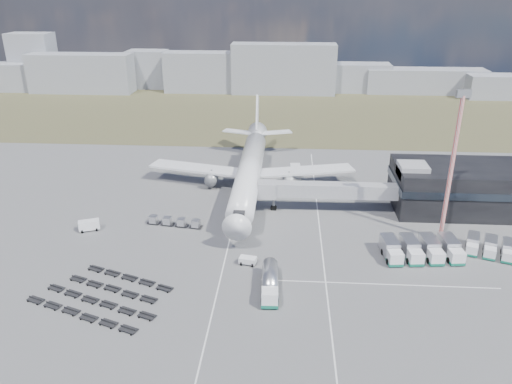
{
  "coord_description": "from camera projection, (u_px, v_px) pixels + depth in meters",
  "views": [
    {
      "loc": [
        8.9,
        -80.52,
        47.14
      ],
      "look_at": [
        2.23,
        21.0,
        4.0
      ],
      "focal_mm": 35.0,
      "sensor_mm": 36.0,
      "label": 1
    }
  ],
  "objects": [
    {
      "name": "airliner",
      "position": [
        250.0,
        169.0,
        120.59
      ],
      "size": [
        51.59,
        64.53,
        17.62
      ],
      "color": "white",
      "rests_on": "ground"
    },
    {
      "name": "fuel_tanker",
      "position": [
        270.0,
        282.0,
        81.53
      ],
      "size": [
        3.04,
        10.7,
        3.43
      ],
      "rotation": [
        0.0,
        0.0,
        0.03
      ],
      "color": "white",
      "rests_on": "ground"
    },
    {
      "name": "uld_row",
      "position": [
        174.0,
        222.0,
        103.68
      ],
      "size": [
        11.94,
        3.26,
        1.64
      ],
      "rotation": [
        0.0,
        0.0,
        -0.15
      ],
      "color": "black",
      "rests_on": "ground"
    },
    {
      "name": "lane_markings",
      "position": [
        289.0,
        249.0,
        95.07
      ],
      "size": [
        47.12,
        110.0,
        0.01
      ],
      "color": "silver",
      "rests_on": "ground"
    },
    {
      "name": "service_trucks_far",
      "position": [
        490.0,
        247.0,
        93.04
      ],
      "size": [
        9.93,
        8.75,
        2.51
      ],
      "rotation": [
        0.0,
        0.0,
        -0.36
      ],
      "color": "white",
      "rests_on": "ground"
    },
    {
      "name": "ground",
      "position": [
        237.0,
        255.0,
        92.91
      ],
      "size": [
        420.0,
        420.0,
        0.0
      ],
      "primitive_type": "plane",
      "color": "#565659",
      "rests_on": "ground"
    },
    {
      "name": "grass_strip",
      "position": [
        265.0,
        112.0,
        193.96
      ],
      "size": [
        420.0,
        90.0,
        0.01
      ],
      "primitive_type": "cube",
      "color": "#443E28",
      "rests_on": "ground"
    },
    {
      "name": "pushback_tug",
      "position": [
        248.0,
        261.0,
        89.76
      ],
      "size": [
        3.28,
        2.25,
        1.39
      ],
      "primitive_type": "cube",
      "rotation": [
        0.0,
        0.0,
        -0.2
      ],
      "color": "white",
      "rests_on": "ground"
    },
    {
      "name": "baggage_dollies",
      "position": [
        103.0,
        295.0,
        80.5
      ],
      "size": [
        23.15,
        18.97,
        0.65
      ],
      "rotation": [
        0.0,
        0.0,
        -0.36
      ],
      "color": "black",
      "rests_on": "ground"
    },
    {
      "name": "service_trucks_near",
      "position": [
        421.0,
        249.0,
        91.72
      ],
      "size": [
        14.43,
        8.91,
        3.05
      ],
      "rotation": [
        0.0,
        0.0,
        0.1
      ],
      "color": "white",
      "rests_on": "ground"
    },
    {
      "name": "catering_truck",
      "position": [
        295.0,
        173.0,
        128.45
      ],
      "size": [
        2.91,
        6.55,
        2.96
      ],
      "rotation": [
        0.0,
        0.0,
        0.04
      ],
      "color": "white",
      "rests_on": "ground"
    },
    {
      "name": "skyline",
      "position": [
        226.0,
        74.0,
        226.84
      ],
      "size": [
        304.24,
        25.7,
        25.01
      ],
      "color": "gray",
      "rests_on": "ground"
    },
    {
      "name": "jet_bridge",
      "position": [
        318.0,
        190.0,
        108.74
      ],
      "size": [
        30.3,
        3.8,
        7.05
      ],
      "color": "#939399",
      "rests_on": "ground"
    },
    {
      "name": "utility_van",
      "position": [
        89.0,
        226.0,
        101.76
      ],
      "size": [
        4.48,
        3.24,
        2.2
      ],
      "primitive_type": "cube",
      "rotation": [
        0.0,
        0.0,
        0.38
      ],
      "color": "white",
      "rests_on": "ground"
    },
    {
      "name": "floodlight_mast",
      "position": [
        451.0,
        169.0,
        92.99
      ],
      "size": [
        2.83,
        2.29,
        29.61
      ],
      "rotation": [
        0.0,
        0.0,
        0.22
      ],
      "color": "red",
      "rests_on": "ground"
    },
    {
      "name": "terminal",
      "position": [
        463.0,
        187.0,
        109.99
      ],
      "size": [
        30.4,
        16.4,
        11.0
      ],
      "color": "black",
      "rests_on": "ground"
    }
  ]
}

